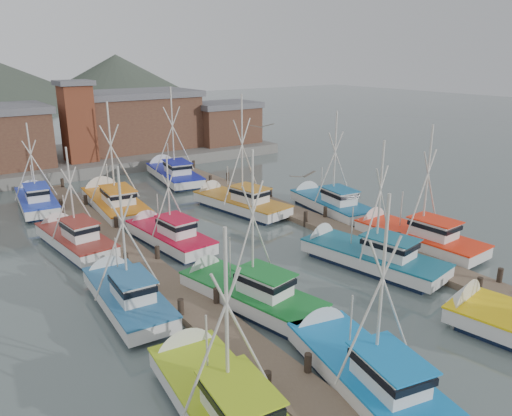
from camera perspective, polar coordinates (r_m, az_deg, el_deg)
ground at (r=30.54m, az=3.26°, el=-6.89°), size 260.00×260.00×0.00m
dock_left at (r=30.37m, az=-12.11°, el=-6.98°), size 2.30×46.00×1.50m
dock_right at (r=37.59m, az=7.77°, el=-1.93°), size 2.30×46.00×1.50m
quay at (r=62.35m, az=-18.55°, el=5.43°), size 44.00×16.00×1.20m
shed_center at (r=63.67m, az=-13.70°, el=9.81°), size 14.84×9.54×6.90m
shed_right at (r=66.05m, az=-3.66°, el=9.77°), size 8.48×6.36×5.20m
lookout_tower at (r=57.23m, az=-19.72°, el=9.36°), size 3.60×3.60×8.50m
boat_0 at (r=20.84m, az=12.12°, el=-17.73°), size 4.52×9.40×8.81m
boat_2 at (r=19.12m, az=-4.18°, el=-20.98°), size 3.73×9.35×8.22m
boat_4 at (r=26.22m, az=-1.46°, el=-9.51°), size 4.33×9.06×8.95m
boat_5 at (r=31.36m, az=12.33°, el=-5.26°), size 4.49×9.77×8.66m
boat_6 at (r=26.82m, az=-14.77°, el=-9.47°), size 3.36×8.48×8.16m
boat_7 at (r=35.37m, az=17.37°, el=-3.03°), size 3.72×9.40×9.08m
boat_8 at (r=34.49m, az=-10.25°, el=-3.03°), size 3.26×8.46×6.84m
boat_9 at (r=41.34m, az=-2.25°, el=0.70°), size 4.39×9.80×10.33m
boat_10 at (r=35.55m, az=-20.22°, el=-3.23°), size 3.37×8.58×7.57m
boat_11 at (r=41.44m, az=8.18°, el=0.57°), size 3.94×9.18×9.01m
boat_12 at (r=43.05m, az=-16.02°, el=0.70°), size 4.11×10.59×9.90m
boat_13 at (r=51.87m, az=-9.53°, el=3.92°), size 4.52×10.39×10.32m
boat_14 at (r=45.78m, az=-23.83°, el=0.85°), size 3.49×8.76×7.90m
gull_near at (r=22.67m, az=5.36°, el=3.68°), size 1.55×0.63×0.24m
gull_far at (r=28.48m, az=0.71°, el=9.32°), size 1.53×0.66×0.24m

